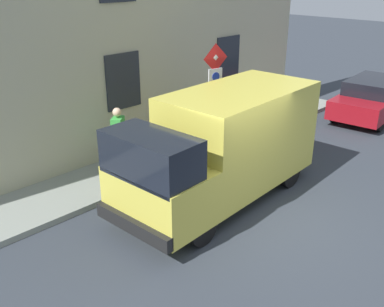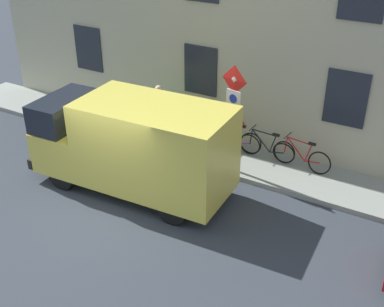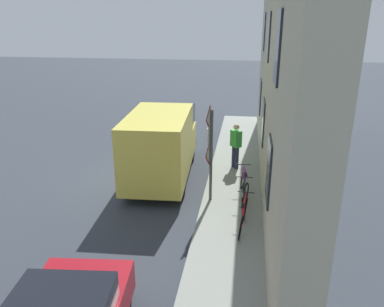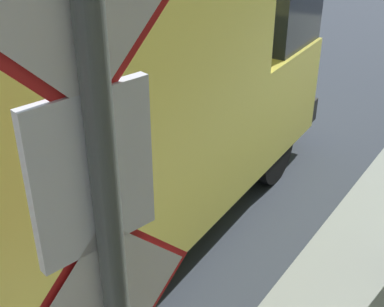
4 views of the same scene
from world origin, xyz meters
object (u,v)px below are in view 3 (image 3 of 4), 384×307
(delivery_van, at_px, (162,143))
(bicycle_purple, at_px, (244,185))
(bicycle_black, at_px, (244,199))
(bicycle_red, at_px, (243,217))
(pedestrian, at_px, (236,144))
(sign_post_stacked, at_px, (210,143))

(delivery_van, xyz_separation_m, bicycle_purple, (2.99, -1.36, -0.82))
(delivery_van, distance_m, bicycle_black, 3.92)
(bicycle_red, relative_size, bicycle_purple, 1.00)
(bicycle_black, relative_size, pedestrian, 1.00)
(bicycle_red, relative_size, bicycle_black, 1.00)
(bicycle_red, distance_m, bicycle_black, 1.04)
(delivery_van, distance_m, bicycle_purple, 3.39)
(sign_post_stacked, distance_m, bicycle_red, 2.46)
(delivery_van, height_order, bicycle_red, delivery_van)
(sign_post_stacked, xyz_separation_m, bicycle_black, (1.09, -0.59, -1.49))
(bicycle_black, distance_m, pedestrian, 3.46)
(delivery_van, height_order, bicycle_purple, delivery_van)
(delivery_van, xyz_separation_m, bicycle_black, (2.99, -2.41, -0.82))
(bicycle_purple, bearing_deg, bicycle_black, 174.40)
(pedestrian, bearing_deg, sign_post_stacked, -141.72)
(sign_post_stacked, relative_size, delivery_van, 0.54)
(sign_post_stacked, relative_size, bicycle_black, 1.71)
(delivery_van, bearing_deg, bicycle_black, -131.72)
(sign_post_stacked, bearing_deg, bicycle_black, -28.24)
(bicycle_purple, bearing_deg, delivery_van, 59.83)
(delivery_van, bearing_deg, sign_post_stacked, -136.68)
(bicycle_red, xyz_separation_m, pedestrian, (-0.39, 4.44, 0.56))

